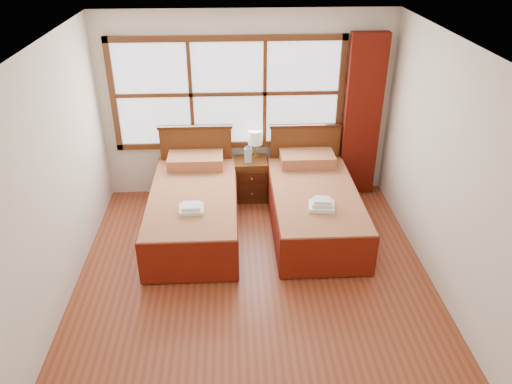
{
  "coord_description": "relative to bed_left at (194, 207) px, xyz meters",
  "views": [
    {
      "loc": [
        -0.21,
        -4.36,
        3.6
      ],
      "look_at": [
        0.05,
        0.7,
        0.8
      ],
      "focal_mm": 35.0,
      "sensor_mm": 36.0,
      "label": 1
    }
  ],
  "objects": [
    {
      "name": "window",
      "position": [
        0.47,
        1.02,
        1.17
      ],
      "size": [
        3.16,
        0.06,
        1.56
      ],
      "color": "white",
      "rests_on": "wall_back"
    },
    {
      "name": "bed_right",
      "position": [
        1.55,
        0.0,
        -0.0
      ],
      "size": [
        1.09,
        2.11,
        1.06
      ],
      "color": "#3D1B0C",
      "rests_on": "floor"
    },
    {
      "name": "towels_left",
      "position": [
        0.01,
        -0.5,
        0.28
      ],
      "size": [
        0.29,
        0.26,
        0.08
      ],
      "rotation": [
        0.0,
        0.0,
        0.03
      ],
      "color": "white",
      "rests_on": "bed_left"
    },
    {
      "name": "nightstand",
      "position": [
        0.77,
        0.8,
        -0.03
      ],
      "size": [
        0.45,
        0.45,
        0.6
      ],
      "color": "#542B12",
      "rests_on": "floor"
    },
    {
      "name": "lamp",
      "position": [
        0.84,
        0.93,
        0.55
      ],
      "size": [
        0.2,
        0.2,
        0.39
      ],
      "color": "#B6953A",
      "rests_on": "nightstand"
    },
    {
      "name": "bed_left",
      "position": [
        0.0,
        0.0,
        0.0
      ],
      "size": [
        1.1,
        2.14,
        1.08
      ],
      "color": "#3D1B0C",
      "rests_on": "floor"
    },
    {
      "name": "towels_right",
      "position": [
        1.55,
        -0.51,
        0.29
      ],
      "size": [
        0.34,
        0.3,
        0.13
      ],
      "rotation": [
        0.0,
        0.0,
        -0.14
      ],
      "color": "white",
      "rests_on": "bed_right"
    },
    {
      "name": "bottle_far",
      "position": [
        0.74,
        0.73,
        0.39
      ],
      "size": [
        0.07,
        0.07,
        0.25
      ],
      "color": "silver",
      "rests_on": "nightstand"
    },
    {
      "name": "bottle_near",
      "position": [
        0.71,
        0.73,
        0.38
      ],
      "size": [
        0.06,
        0.06,
        0.24
      ],
      "color": "silver",
      "rests_on": "nightstand"
    },
    {
      "name": "ceiling",
      "position": [
        0.72,
        -1.2,
        2.27
      ],
      "size": [
        4.5,
        4.5,
        0.0
      ],
      "primitive_type": "plane",
      "rotation": [
        3.14,
        0.0,
        0.0
      ],
      "color": "white",
      "rests_on": "wall_back"
    },
    {
      "name": "wall_left",
      "position": [
        -1.28,
        -1.2,
        0.97
      ],
      "size": [
        0.0,
        4.5,
        4.5
      ],
      "primitive_type": "plane",
      "rotation": [
        1.57,
        0.0,
        1.57
      ],
      "color": "silver",
      "rests_on": "floor"
    },
    {
      "name": "wall_right",
      "position": [
        2.72,
        -1.2,
        0.97
      ],
      "size": [
        0.0,
        4.5,
        4.5
      ],
      "primitive_type": "plane",
      "rotation": [
        1.57,
        0.0,
        -1.57
      ],
      "color": "silver",
      "rests_on": "floor"
    },
    {
      "name": "wall_back",
      "position": [
        0.72,
        1.05,
        0.97
      ],
      "size": [
        4.0,
        0.0,
        4.0
      ],
      "primitive_type": "plane",
      "rotation": [
        1.57,
        0.0,
        0.0
      ],
      "color": "silver",
      "rests_on": "floor"
    },
    {
      "name": "curtain",
      "position": [
        2.32,
        0.91,
        0.84
      ],
      "size": [
        0.5,
        0.16,
        2.3
      ],
      "primitive_type": "cube",
      "color": "#5E1209",
      "rests_on": "wall_back"
    },
    {
      "name": "floor",
      "position": [
        0.72,
        -1.2,
        -0.33
      ],
      "size": [
        4.5,
        4.5,
        0.0
      ],
      "primitive_type": "plane",
      "color": "brown",
      "rests_on": "ground"
    }
  ]
}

